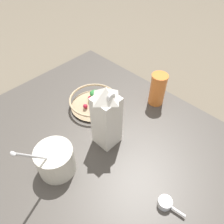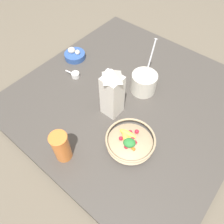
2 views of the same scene
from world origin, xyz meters
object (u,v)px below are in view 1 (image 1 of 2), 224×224
object	(u,v)px
drinking_cup	(158,89)
milk_carton	(107,117)
fruit_bowl	(94,101)
yogurt_tub	(55,159)

from	to	relation	value
drinking_cup	milk_carton	bearing A→B (deg)	179.30
milk_carton	fruit_bowl	bearing A→B (deg)	62.29
milk_carton	drinking_cup	xyz separation A→B (m)	(0.32, -0.00, -0.06)
yogurt_tub	drinking_cup	size ratio (longest dim) A/B	1.62
milk_carton	drinking_cup	size ratio (longest dim) A/B	1.75
yogurt_tub	drinking_cup	world-z (taller)	yogurt_tub
fruit_bowl	drinking_cup	world-z (taller)	drinking_cup
milk_carton	yogurt_tub	world-z (taller)	milk_carton
yogurt_tub	drinking_cup	distance (m)	0.53
fruit_bowl	milk_carton	xyz separation A→B (m)	(-0.09, -0.18, 0.10)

